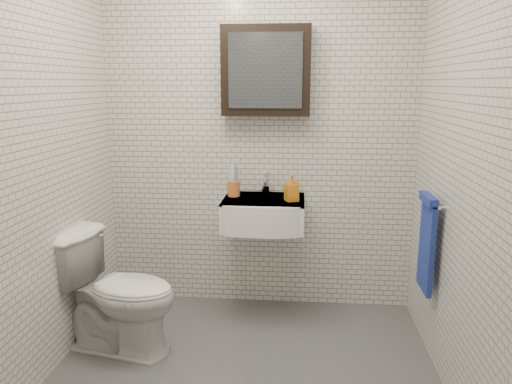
% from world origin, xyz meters
% --- Properties ---
extents(ground, '(2.20, 2.00, 0.01)m').
position_xyz_m(ground, '(0.00, 0.00, 0.01)').
color(ground, '#4E5156').
rests_on(ground, ground).
extents(room_shell, '(2.22, 2.02, 2.51)m').
position_xyz_m(room_shell, '(0.00, 0.00, 1.47)').
color(room_shell, silver).
rests_on(room_shell, ground).
extents(washbasin, '(0.55, 0.50, 0.20)m').
position_xyz_m(washbasin, '(0.05, 0.73, 0.76)').
color(washbasin, white).
rests_on(washbasin, room_shell).
extents(faucet, '(0.06, 0.20, 0.15)m').
position_xyz_m(faucet, '(0.05, 0.93, 0.92)').
color(faucet, silver).
rests_on(faucet, washbasin).
extents(mirror_cabinet, '(0.60, 0.15, 0.60)m').
position_xyz_m(mirror_cabinet, '(0.05, 0.93, 1.70)').
color(mirror_cabinet, black).
rests_on(mirror_cabinet, room_shell).
extents(towel_rail, '(0.09, 0.30, 0.58)m').
position_xyz_m(towel_rail, '(1.04, 0.35, 0.72)').
color(towel_rail, silver).
rests_on(towel_rail, room_shell).
extents(toothbrush_cup, '(0.10, 0.10, 0.24)m').
position_xyz_m(toothbrush_cup, '(-0.16, 0.83, 0.91)').
color(toothbrush_cup, '#C46631').
rests_on(toothbrush_cup, washbasin).
extents(soap_bottle, '(0.11, 0.11, 0.18)m').
position_xyz_m(soap_bottle, '(0.24, 0.72, 0.94)').
color(soap_bottle, orange).
rests_on(soap_bottle, washbasin).
extents(toilet, '(0.81, 0.57, 0.75)m').
position_xyz_m(toilet, '(-0.80, 0.22, 0.38)').
color(toilet, white).
rests_on(toilet, ground).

